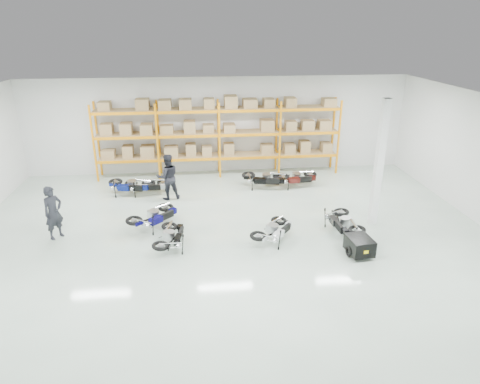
{
  "coord_description": "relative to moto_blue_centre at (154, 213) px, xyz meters",
  "views": [
    {
      "loc": [
        -1.02,
        -12.98,
        6.81
      ],
      "look_at": [
        0.45,
        1.27,
        1.1
      ],
      "focal_mm": 32.0,
      "sensor_mm": 36.0,
      "label": 1
    }
  ],
  "objects": [
    {
      "name": "person_back",
      "position": [
        0.36,
        2.59,
        0.42
      ],
      "size": [
        1.08,
        0.93,
        1.9
      ],
      "primitive_type": "imported",
      "rotation": [
        0.0,
        0.0,
        3.4
      ],
      "color": "black",
      "rests_on": "ground"
    },
    {
      "name": "structural_column",
      "position": [
        7.83,
        -0.5,
        1.72
      ],
      "size": [
        0.25,
        0.25,
        4.5
      ],
      "primitive_type": "cube",
      "color": "white",
      "rests_on": "ground"
    },
    {
      "name": "moto_back_a",
      "position": [
        -1.27,
        3.23,
        0.0
      ],
      "size": [
        1.91,
        1.25,
        1.14
      ],
      "primitive_type": null,
      "rotation": [
        0.0,
        -0.09,
        1.34
      ],
      "color": "navy",
      "rests_on": "ground"
    },
    {
      "name": "moto_back_d",
      "position": [
        5.9,
        3.46,
        -0.0
      ],
      "size": [
        1.8,
        0.99,
        1.12
      ],
      "primitive_type": null,
      "rotation": [
        0.0,
        -0.09,
        1.64
      ],
      "color": "#3F0F0C",
      "rests_on": "ground"
    },
    {
      "name": "room",
      "position": [
        2.63,
        -1.0,
        1.72
      ],
      "size": [
        18.0,
        18.0,
        18.0
      ],
      "color": "#B8CDBA",
      "rests_on": "ground"
    },
    {
      "name": "moto_black_far_left",
      "position": [
        0.66,
        -1.58,
        -0.04
      ],
      "size": [
        1.04,
        1.72,
        1.05
      ],
      "primitive_type": null,
      "rotation": [
        0.0,
        -0.09,
        2.99
      ],
      "color": "black",
      "rests_on": "ground"
    },
    {
      "name": "moto_blue_centre",
      "position": [
        0.0,
        0.0,
        0.0
      ],
      "size": [
        1.84,
        1.85,
        1.13
      ],
      "primitive_type": null,
      "rotation": [
        0.0,
        -0.09,
        2.36
      ],
      "color": "#0B0855",
      "rests_on": "ground"
    },
    {
      "name": "moto_touring_right",
      "position": [
        6.5,
        -1.13,
        -0.01
      ],
      "size": [
        0.93,
        1.75,
        1.11
      ],
      "primitive_type": null,
      "rotation": [
        0.0,
        -0.09,
        0.05
      ],
      "color": "black",
      "rests_on": "ground"
    },
    {
      "name": "person_left",
      "position": [
        -3.24,
        -0.48,
        0.39
      ],
      "size": [
        0.77,
        0.8,
        1.84
      ],
      "primitive_type": "imported",
      "rotation": [
        0.0,
        0.0,
        0.87
      ],
      "color": "black",
      "rests_on": "ground"
    },
    {
      "name": "moto_back_c",
      "position": [
        4.51,
        3.44,
        0.02
      ],
      "size": [
        1.98,
        1.33,
        1.17
      ],
      "primitive_type": null,
      "rotation": [
        0.0,
        -0.09,
        1.32
      ],
      "color": "black",
      "rests_on": "ground"
    },
    {
      "name": "trailer",
      "position": [
        6.5,
        -2.73,
        -0.18
      ],
      "size": [
        0.78,
        1.48,
        0.61
      ],
      "rotation": [
        0.0,
        0.0,
        0.1
      ],
      "color": "black",
      "rests_on": "ground"
    },
    {
      "name": "moto_back_b",
      "position": [
        -0.58,
        3.23,
        -0.03
      ],
      "size": [
        1.65,
        0.83,
        1.06
      ],
      "primitive_type": null,
      "rotation": [
        0.0,
        -0.09,
        1.56
      ],
      "color": "silver",
      "rests_on": "ground"
    },
    {
      "name": "moto_silver_left",
      "position": [
        4.03,
        -1.5,
        -0.03
      ],
      "size": [
        1.68,
        1.79,
        1.06
      ],
      "primitive_type": null,
      "rotation": [
        0.0,
        -0.09,
        2.45
      ],
      "color": "silver",
      "rests_on": "ground"
    },
    {
      "name": "pallet_rack",
      "position": [
        2.63,
        5.45,
        1.72
      ],
      "size": [
        11.28,
        0.98,
        3.62
      ],
      "color": "orange",
      "rests_on": "ground"
    }
  ]
}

